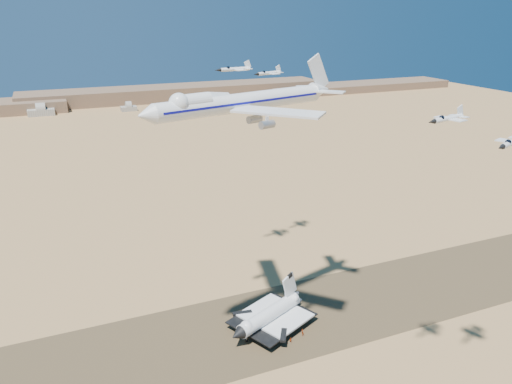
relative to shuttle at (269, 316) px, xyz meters
name	(u,v)px	position (x,y,z in m)	size (l,w,h in m)	color
ground	(230,334)	(-15.44, 1.89, -5.04)	(1200.00, 1200.00, 0.00)	tan
runway	(230,334)	(-15.44, 1.89, -5.01)	(600.00, 50.00, 0.06)	brown
ridgeline	(141,97)	(49.87, 529.19, 2.59)	(960.00, 90.00, 18.00)	brown
hangars	(37,113)	(-79.44, 480.32, -0.21)	(200.50, 29.50, 30.00)	#A39F90
shuttle	(269,316)	(0.00, 0.00, 0.00)	(38.50, 32.92, 18.75)	white
carrier_747	(237,103)	(-14.04, -5.86, 84.23)	(72.83, 54.54, 18.18)	white
crew_a	(302,331)	(10.29, -8.52, -4.06)	(0.67, 0.44, 1.85)	#C0360B
crew_b	(290,340)	(3.72, -11.58, -4.04)	(0.91, 0.53, 1.88)	#C0360B
crew_c	(303,334)	(9.77, -10.01, -4.19)	(0.93, 0.47, 1.58)	#C0360B
chase_jet_a	(447,118)	(22.25, -56.01, 85.96)	(14.02, 8.08, 3.56)	white
chase_jet_b	(512,142)	(37.98, -62.54, 79.93)	(15.35, 9.09, 3.95)	white
chase_jet_e	(235,69)	(4.92, 47.08, 88.45)	(16.69, 9.15, 4.16)	white
chase_jet_f	(269,73)	(23.39, 54.08, 85.31)	(15.52, 9.06, 3.96)	white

